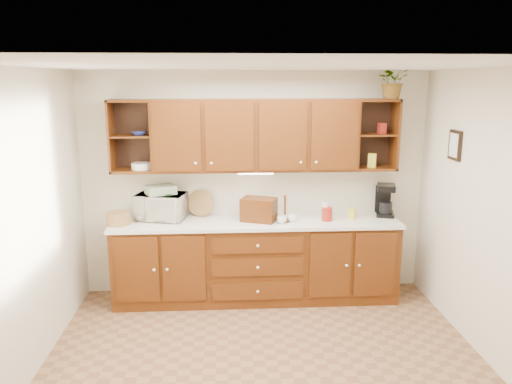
{
  "coord_description": "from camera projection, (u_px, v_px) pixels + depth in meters",
  "views": [
    {
      "loc": [
        -0.33,
        -3.98,
        2.48
      ],
      "look_at": [
        -0.02,
        1.15,
        1.34
      ],
      "focal_mm": 35.0,
      "sensor_mm": 36.0,
      "label": 1
    }
  ],
  "objects": [
    {
      "name": "coffee_maker",
      "position": [
        385.0,
        200.0,
        5.83
      ],
      "size": [
        0.26,
        0.3,
        0.37
      ],
      "rotation": [
        0.0,
        0.0,
        -0.26
      ],
      "color": "black",
      "rests_on": "countertop"
    },
    {
      "name": "woven_tray",
      "position": [
        201.0,
        215.0,
        5.84
      ],
      "size": [
        0.32,
        0.15,
        0.31
      ],
      "primitive_type": "cylinder",
      "rotation": [
        1.36,
        0.0,
        -0.22
      ],
      "color": "#A07142",
      "rests_on": "countertop"
    },
    {
      "name": "undercabinet_light",
      "position": [
        256.0,
        173.0,
        5.61
      ],
      "size": [
        0.4,
        0.05,
        0.02
      ],
      "primitive_type": "cube",
      "color": "white",
      "rests_on": "upper_cabinets"
    },
    {
      "name": "base_cabinets",
      "position": [
        256.0,
        261.0,
        5.75
      ],
      "size": [
        3.2,
        0.6,
        0.9
      ],
      "primitive_type": "cube",
      "color": "#3E1D07",
      "rests_on": "floor"
    },
    {
      "name": "back_wall",
      "position": [
        255.0,
        184.0,
        5.86
      ],
      "size": [
        4.0,
        0.0,
        4.0
      ],
      "primitive_type": "plane",
      "rotation": [
        1.57,
        0.0,
        0.0
      ],
      "color": "beige",
      "rests_on": "floor"
    },
    {
      "name": "framed_picture",
      "position": [
        455.0,
        145.0,
        5.03
      ],
      "size": [
        0.03,
        0.24,
        0.3
      ],
      "primitive_type": "cube",
      "color": "black",
      "rests_on": "right_wall"
    },
    {
      "name": "mug_tree",
      "position": [
        285.0,
        217.0,
        5.59
      ],
      "size": [
        0.24,
        0.26,
        0.3
      ],
      "rotation": [
        0.0,
        0.0,
        -0.05
      ],
      "color": "#3E1D07",
      "rests_on": "countertop"
    },
    {
      "name": "microwave",
      "position": [
        161.0,
        207.0,
        5.66
      ],
      "size": [
        0.6,
        0.47,
        0.3
      ],
      "primitive_type": "imported",
      "rotation": [
        0.0,
        0.0,
        -0.22
      ],
      "color": "#EFE7CF",
      "rests_on": "countertop"
    },
    {
      "name": "plate_stack",
      "position": [
        142.0,
        166.0,
        5.56
      ],
      "size": [
        0.28,
        0.28,
        0.07
      ],
      "primitive_type": "cylinder",
      "rotation": [
        0.0,
        0.0,
        -0.3
      ],
      "color": "white",
      "rests_on": "upper_cabinets"
    },
    {
      "name": "left_wall",
      "position": [
        21.0,
        231.0,
        4.04
      ],
      "size": [
        0.0,
        3.5,
        3.5
      ],
      "primitive_type": "plane",
      "rotation": [
        1.57,
        0.0,
        1.57
      ],
      "color": "beige",
      "rests_on": "floor"
    },
    {
      "name": "floor",
      "position": [
        266.0,
        366.0,
        4.44
      ],
      "size": [
        4.0,
        4.0,
        0.0
      ],
      "primitive_type": "plane",
      "color": "brown",
      "rests_on": "ground"
    },
    {
      "name": "canister_white",
      "position": [
        325.0,
        211.0,
        5.67
      ],
      "size": [
        0.09,
        0.09,
        0.2
      ],
      "primitive_type": "cylinder",
      "rotation": [
        0.0,
        0.0,
        -0.15
      ],
      "color": "white",
      "rests_on": "countertop"
    },
    {
      "name": "wine_bottle",
      "position": [
        169.0,
        208.0,
        5.58
      ],
      "size": [
        0.07,
        0.07,
        0.31
      ],
      "primitive_type": "cylinder",
      "rotation": [
        0.0,
        0.0,
        -0.15
      ],
      "color": "black",
      "rests_on": "countertop"
    },
    {
      "name": "bread_box",
      "position": [
        259.0,
        210.0,
        5.6
      ],
      "size": [
        0.44,
        0.36,
        0.26
      ],
      "primitive_type": "cube",
      "rotation": [
        0.0,
        0.0,
        -0.38
      ],
      "color": "#3E1D07",
      "rests_on": "countertop"
    },
    {
      "name": "upper_cabinets",
      "position": [
        256.0,
        135.0,
        5.57
      ],
      "size": [
        3.2,
        0.33,
        0.8
      ],
      "color": "#3E1D07",
      "rests_on": "back_wall"
    },
    {
      "name": "ceiling",
      "position": [
        267.0,
        66.0,
        3.87
      ],
      "size": [
        4.0,
        4.0,
        0.0
      ],
      "primitive_type": "plane",
      "rotation": [
        3.14,
        0.0,
        0.0
      ],
      "color": "white",
      "rests_on": "back_wall"
    },
    {
      "name": "canister_yellow",
      "position": [
        352.0,
        213.0,
        5.73
      ],
      "size": [
        0.11,
        0.11,
        0.12
      ],
      "primitive_type": "cylinder",
      "rotation": [
        0.0,
        0.0,
        -0.19
      ],
      "color": "gold",
      "rests_on": "countertop"
    },
    {
      "name": "wicker_basket",
      "position": [
        118.0,
        218.0,
        5.48
      ],
      "size": [
        0.32,
        0.32,
        0.14
      ],
      "primitive_type": "cylinder",
      "rotation": [
        0.0,
        0.0,
        0.29
      ],
      "color": "#A07142",
      "rests_on": "countertop"
    },
    {
      "name": "canister_red",
      "position": [
        327.0,
        214.0,
        5.62
      ],
      "size": [
        0.14,
        0.14,
        0.15
      ],
      "primitive_type": "cylinder",
      "rotation": [
        0.0,
        0.0,
        0.2
      ],
      "color": "maroon",
      "rests_on": "countertop"
    },
    {
      "name": "pantry_box_yellow",
      "position": [
        372.0,
        160.0,
        5.68
      ],
      "size": [
        0.11,
        0.1,
        0.16
      ],
      "primitive_type": "cube",
      "rotation": [
        0.0,
        0.0,
        -0.43
      ],
      "color": "gold",
      "rests_on": "upper_cabinets"
    },
    {
      "name": "towel_stack",
      "position": [
        161.0,
        190.0,
        5.62
      ],
      "size": [
        0.38,
        0.34,
        0.09
      ],
      "primitive_type": "cube",
      "rotation": [
        0.0,
        0.0,
        0.41
      ],
      "color": "#CCC460",
      "rests_on": "microwave"
    },
    {
      "name": "potted_plant",
      "position": [
        393.0,
        81.0,
        5.46
      ],
      "size": [
        0.43,
        0.4,
        0.39
      ],
      "primitive_type": "imported",
      "rotation": [
        0.0,
        0.0,
        0.3
      ],
      "color": "#999999",
      "rests_on": "upper_cabinets"
    },
    {
      "name": "pantry_box_red",
      "position": [
        382.0,
        128.0,
        5.63
      ],
      "size": [
        0.1,
        0.09,
        0.12
      ],
      "primitive_type": "cube",
      "rotation": [
        0.0,
        0.0,
        0.24
      ],
      "color": "maroon",
      "rests_on": "upper_cabinets"
    },
    {
      "name": "bowl_stack",
      "position": [
        139.0,
        134.0,
        5.47
      ],
      "size": [
        0.19,
        0.19,
        0.04
      ],
      "primitive_type": "imported",
      "rotation": [
        0.0,
        0.0,
        0.28
      ],
      "color": "navy",
      "rests_on": "upper_cabinets"
    },
    {
      "name": "countertop",
      "position": [
        256.0,
        222.0,
        5.64
      ],
      "size": [
        3.24,
        0.64,
        0.04
      ],
      "primitive_type": "cube",
      "color": "silver",
      "rests_on": "base_cabinets"
    },
    {
      "name": "right_wall",
      "position": [
        499.0,
        222.0,
        4.27
      ],
      "size": [
        0.0,
        3.5,
        3.5
      ],
      "primitive_type": "plane",
      "rotation": [
        1.57,
        0.0,
        -1.57
      ],
      "color": "beige",
      "rests_on": "floor"
    }
  ]
}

